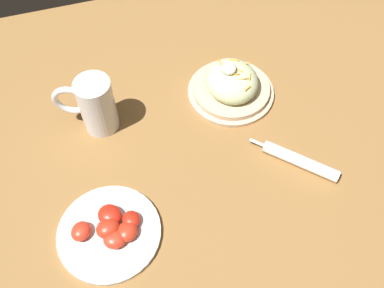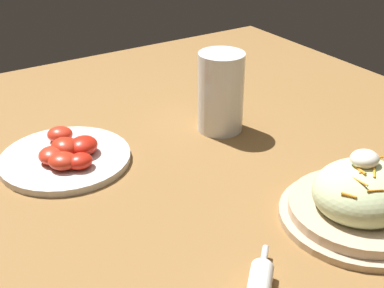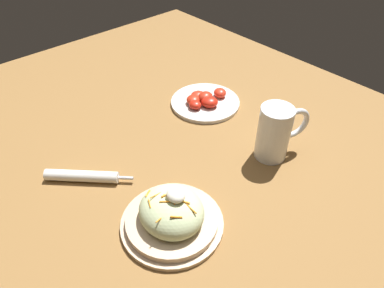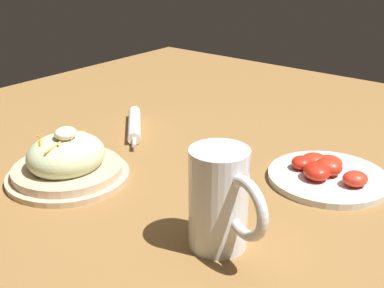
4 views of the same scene
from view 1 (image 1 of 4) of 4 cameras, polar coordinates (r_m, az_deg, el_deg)
ground_plane at (r=0.93m, az=4.13°, el=-6.06°), size 1.43×1.43×0.00m
salad_plate at (r=1.06m, az=5.29°, el=7.87°), size 0.21×0.21×0.10m
beer_mug at (r=0.99m, az=-12.69°, el=4.81°), size 0.08×0.14×0.14m
napkin_roll at (r=0.98m, az=14.21°, el=-2.19°), size 0.16×0.16×0.03m
tomato_plate at (r=0.89m, az=-10.90°, el=-11.31°), size 0.21×0.21×0.04m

